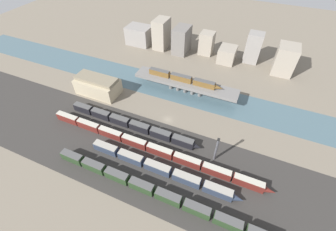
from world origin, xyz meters
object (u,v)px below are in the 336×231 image
at_px(train_on_bridge, 184,79).
at_px(train_yard_mid, 161,169).
at_px(train_yard_far, 149,147).
at_px(signal_tower, 216,150).
at_px(warehouse_building, 98,85).
at_px(train_yard_near, 158,193).
at_px(train_yard_outer, 132,124).

distance_m(train_on_bridge, train_yard_mid, 53.80).
relative_size(train_on_bridge, train_yard_mid, 0.65).
height_order(train_yard_far, signal_tower, signal_tower).
xyz_separation_m(train_yard_mid, warehouse_building, (-53.45, 32.63, 2.87)).
relative_size(train_yard_mid, warehouse_building, 2.73).
bearing_deg(train_yard_far, signal_tower, 13.94).
relative_size(train_yard_near, warehouse_building, 3.78).
bearing_deg(train_yard_near, train_yard_outer, 134.88).
bearing_deg(signal_tower, train_yard_mid, -141.25).
bearing_deg(train_yard_near, train_yard_mid, 108.04).
relative_size(train_yard_outer, signal_tower, 5.08).
bearing_deg(train_yard_outer, train_yard_mid, -35.78).
height_order(train_yard_far, warehouse_building, warehouse_building).
xyz_separation_m(train_on_bridge, train_yard_near, (13.53, -61.98, -6.70)).
height_order(train_on_bridge, train_yard_mid, train_on_bridge).
height_order(train_yard_mid, train_yard_outer, train_yard_outer).
height_order(train_yard_near, train_yard_far, train_yard_near).
distance_m(train_yard_near, signal_tower, 28.69).
distance_m(train_yard_mid, train_yard_outer, 28.22).
height_order(train_yard_mid, warehouse_building, warehouse_building).
distance_m(train_on_bridge, train_yard_outer, 38.55).
bearing_deg(train_yard_far, train_yard_mid, -40.24).
bearing_deg(train_yard_outer, train_yard_near, -45.12).
bearing_deg(signal_tower, train_yard_near, -121.70).
bearing_deg(signal_tower, train_yard_outer, 177.16).
height_order(train_yard_near, train_yard_mid, train_yard_near).
height_order(train_yard_near, signal_tower, signal_tower).
xyz_separation_m(train_yard_far, warehouse_building, (-44.32, 24.90, 2.75)).
relative_size(train_yard_mid, train_yard_outer, 0.95).
xyz_separation_m(train_yard_far, signal_tower, (27.16, 6.74, 4.53)).
xyz_separation_m(train_on_bridge, train_yard_mid, (10.39, -52.34, -6.83)).
height_order(train_on_bridge, signal_tower, signal_tower).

